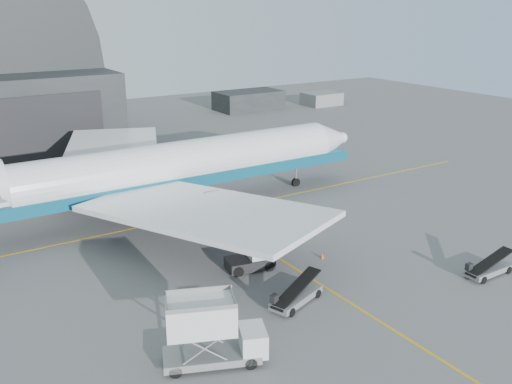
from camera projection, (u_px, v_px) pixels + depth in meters
ground at (320, 284)px, 46.97m from camera, size 200.00×200.00×0.00m
taxi_lines at (240, 234)px, 57.09m from camera, size 80.00×42.12×0.02m
distant_bldg_a at (249, 110)px, 123.96m from camera, size 14.00×8.00×4.00m
distant_bldg_b at (321, 105)px, 129.47m from camera, size 8.00×6.00×2.80m
airliner at (167, 168)px, 61.68m from camera, size 51.21×49.66×17.97m
catering_truck at (210, 332)px, 35.95m from camera, size 7.00×4.72×4.52m
pushback_tug at (251, 261)px, 49.56m from camera, size 4.43×3.09×1.88m
belt_loader_a at (296, 296)px, 43.72m from camera, size 5.37×3.26×2.02m
belt_loader_b at (488, 269)px, 48.36m from camera, size 5.01×1.79×1.91m
traffic_cone at (322, 256)px, 51.63m from camera, size 0.35×0.35×0.51m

